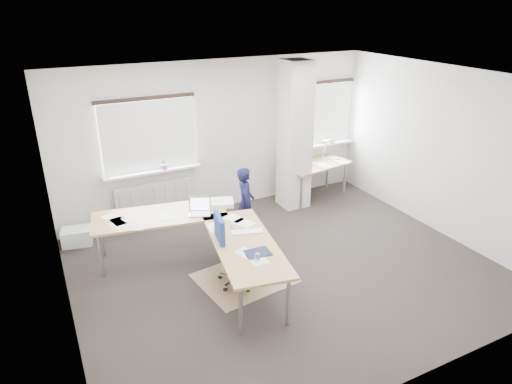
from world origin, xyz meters
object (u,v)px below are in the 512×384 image
desk_side (316,166)px  person (245,203)px  desk_main (203,229)px  task_chair (234,265)px

desk_side → person: (-1.96, -0.85, -0.07)m
desk_main → person: bearing=44.8°
task_chair → person: person is taller
desk_main → task_chair: (0.26, -0.50, -0.39)m
desk_main → person: 1.24m
desk_main → task_chair: size_ratio=2.73×
desk_main → desk_side: size_ratio=1.98×
task_chair → desk_main: bearing=127.2°
desk_main → task_chair: task_chair is taller
person → task_chair: bearing=165.4°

